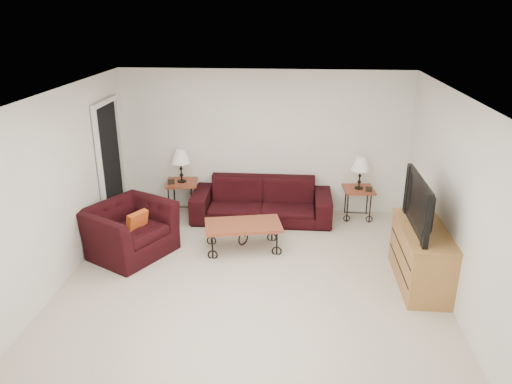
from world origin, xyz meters
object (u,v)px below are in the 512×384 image
side_table_left (183,197)px  tv_stand (421,256)px  side_table_right (358,203)px  television (427,204)px  backpack (323,217)px  coffee_table (243,237)px  sofa (262,200)px  armchair (129,230)px  lamp_left (181,166)px  lamp_right (360,173)px

side_table_left → tv_stand: tv_stand is taller
side_table_right → tv_stand: 2.20m
side_table_left → side_table_right: size_ratio=1.06×
television → backpack: 2.23m
coffee_table → side_table_right: bearing=35.9°
sofa → backpack: size_ratio=5.94×
armchair → coffee_table: bearing=-51.8°
side_table_right → television: 2.36m
lamp_left → television: (3.64, -2.12, 0.27)m
sofa → side_table_left: size_ratio=4.09×
lamp_right → tv_stand: lamp_right is taller
lamp_right → backpack: bearing=-142.4°
lamp_right → armchair: size_ratio=0.47×
side_table_left → armchair: 1.66m
side_table_right → armchair: (-3.52, -1.60, 0.10)m
lamp_left → coffee_table: size_ratio=0.51×
coffee_table → television: bearing=-17.7°
sofa → side_table_left: (-1.42, 0.18, -0.06)m
tv_stand → backpack: bearing=126.2°
lamp_left → lamp_right: (3.08, 0.00, -0.05)m
television → side_table_right: bearing=-165.1°
side_table_left → tv_stand: size_ratio=0.44×
side_table_right → backpack: size_ratio=1.37×
side_table_left → sofa: bearing=-7.2°
side_table_left → lamp_left: (0.00, 0.00, 0.58)m
lamp_right → coffee_table: lamp_right is taller
lamp_right → coffee_table: size_ratio=0.48×
coffee_table → side_table_left: bearing=132.4°
lamp_left → television: size_ratio=0.49×
coffee_table → sofa: bearing=80.3°
armchair → tv_stand: 4.14m
side_table_right → television: size_ratio=0.46×
lamp_right → backpack: size_ratio=1.37×
side_table_left → lamp_left: bearing=0.0°
side_table_right → television: television is taller
armchair → television: bearing=-67.8°
armchair → backpack: bearing=-39.4°
side_table_left → lamp_left: size_ratio=1.00×
backpack → tv_stand: bearing=-50.8°
lamp_left → backpack: (2.46, -0.48, -0.67)m
armchair → television: size_ratio=0.98×
sofa → television: 3.05m
sofa → television: size_ratio=1.99×
tv_stand → armchair: bearing=172.8°
side_table_right → coffee_table: size_ratio=0.48×
side_table_left → side_table_right: bearing=0.0°
coffee_table → tv_stand: 2.56m
sofa → side_table_right: sofa is taller
side_table_left → tv_stand: (3.66, -2.12, 0.11)m
side_table_left → television: size_ratio=0.49×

